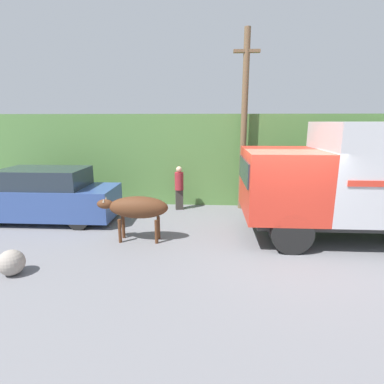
% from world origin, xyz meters
% --- Properties ---
extents(ground_plane, '(60.00, 60.00, 0.00)m').
position_xyz_m(ground_plane, '(0.00, 0.00, 0.00)').
color(ground_plane, slate).
extents(hillside_embankment, '(32.00, 5.67, 3.47)m').
position_xyz_m(hillside_embankment, '(0.00, 6.98, 1.74)').
color(hillside_embankment, '#568442').
rests_on(hillside_embankment, ground_plane).
extents(cargo_truck, '(6.65, 2.51, 3.20)m').
position_xyz_m(cargo_truck, '(2.59, 0.96, 1.76)').
color(cargo_truck, '#2D2D2D').
rests_on(cargo_truck, ground_plane).
extents(brown_cow, '(1.94, 0.60, 1.25)m').
position_xyz_m(brown_cow, '(-3.82, 0.46, 0.94)').
color(brown_cow, '#512D19').
rests_on(brown_cow, ground_plane).
extents(parked_suv, '(4.73, 1.70, 1.74)m').
position_xyz_m(parked_suv, '(-7.26, 1.94, 0.84)').
color(parked_suv, '#334C8C').
rests_on(parked_suv, ground_plane).
extents(pedestrian_on_hill, '(0.38, 0.38, 1.62)m').
position_xyz_m(pedestrian_on_hill, '(-2.99, 3.51, 0.89)').
color(pedestrian_on_hill, '#38332D').
rests_on(pedestrian_on_hill, ground_plane).
extents(utility_pole, '(0.90, 0.22, 6.27)m').
position_xyz_m(utility_pole, '(-0.68, 3.84, 3.25)').
color(utility_pole, brown).
rests_on(utility_pole, ground_plane).
extents(roadside_rock, '(0.55, 0.55, 0.55)m').
position_xyz_m(roadside_rock, '(-6.08, -1.56, 0.28)').
color(roadside_rock, gray).
rests_on(roadside_rock, ground_plane).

